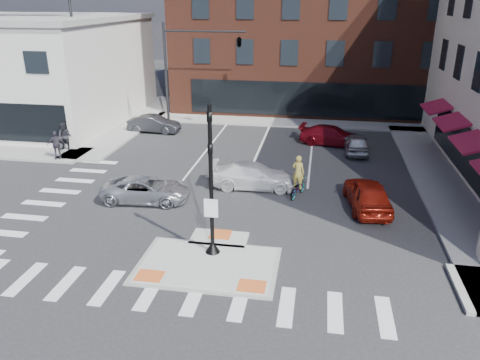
% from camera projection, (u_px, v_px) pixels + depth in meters
% --- Properties ---
extents(ground, '(120.00, 120.00, 0.00)m').
position_uv_depth(ground, '(211.00, 259.00, 18.46)').
color(ground, '#28282B').
rests_on(ground, ground).
extents(refuge_island, '(5.40, 4.65, 0.13)m').
position_uv_depth(refuge_island, '(209.00, 262.00, 18.21)').
color(refuge_island, gray).
rests_on(refuge_island, ground).
extents(sidewalk_nw, '(23.50, 20.50, 0.15)m').
position_uv_depth(sidewalk_nw, '(40.00, 134.00, 35.12)').
color(sidewalk_nw, gray).
rests_on(sidewalk_nw, ground).
extents(sidewalk_e, '(3.00, 24.00, 0.15)m').
position_uv_depth(sidewalk_e, '(442.00, 183.00, 25.88)').
color(sidewalk_e, gray).
rests_on(sidewalk_e, ground).
extents(sidewalk_n, '(26.00, 3.00, 0.15)m').
position_uv_depth(sidewalk_n, '(308.00, 123.00, 38.13)').
color(sidewalk_n, gray).
rests_on(sidewalk_n, ground).
extents(building_nw, '(20.40, 16.40, 14.40)m').
position_uv_depth(building_nw, '(6.00, 67.00, 38.74)').
color(building_nw, silver).
rests_on(building_nw, ground).
extents(building_n, '(24.40, 18.40, 15.50)m').
position_uv_depth(building_n, '(316.00, 18.00, 44.47)').
color(building_n, '#512519').
rests_on(building_n, ground).
extents(building_far_left, '(10.00, 12.00, 10.00)m').
position_uv_depth(building_far_left, '(267.00, 33.00, 64.96)').
color(building_far_left, slate).
rests_on(building_far_left, ground).
extents(building_far_right, '(12.00, 12.00, 12.00)m').
position_uv_depth(building_far_right, '(363.00, 25.00, 64.36)').
color(building_far_right, brown).
rests_on(building_far_right, ground).
extents(signal_pole, '(0.60, 0.60, 5.98)m').
position_uv_depth(signal_pole, '(212.00, 201.00, 17.96)').
color(signal_pole, black).
rests_on(signal_pole, refuge_island).
extents(mast_arm_signal, '(6.10, 2.24, 8.00)m').
position_uv_depth(mast_arm_signal, '(219.00, 49.00, 33.25)').
color(mast_arm_signal, black).
rests_on(mast_arm_signal, ground).
extents(silver_suv, '(4.57, 2.37, 1.23)m').
position_uv_depth(silver_suv, '(146.00, 190.00, 23.54)').
color(silver_suv, '#AFB1B7').
rests_on(silver_suv, ground).
extents(red_sedan, '(2.34, 4.58, 1.49)m').
position_uv_depth(red_sedan, '(367.00, 194.00, 22.67)').
color(red_sedan, maroon).
rests_on(red_sedan, ground).
extents(white_pickup, '(4.77, 2.16, 1.36)m').
position_uv_depth(white_pickup, '(254.00, 176.00, 25.19)').
color(white_pickup, white).
rests_on(white_pickup, ground).
extents(bg_car_dark, '(3.98, 1.53, 1.29)m').
position_uv_depth(bg_car_dark, '(154.00, 124.00, 35.57)').
color(bg_car_dark, '#25262A').
rests_on(bg_car_dark, ground).
extents(bg_car_silver, '(1.70, 3.84, 1.28)m').
position_uv_depth(bg_car_silver, '(356.00, 143.00, 30.92)').
color(bg_car_silver, '#B7BABF').
rests_on(bg_car_silver, ground).
extents(bg_car_red, '(4.75, 2.52, 1.31)m').
position_uv_depth(bg_car_red, '(332.00, 136.00, 32.56)').
color(bg_car_red, maroon).
rests_on(bg_car_red, ground).
extents(cyclist, '(1.17, 1.87, 2.23)m').
position_uv_depth(cyclist, '(298.00, 183.00, 24.05)').
color(cyclist, '#3F3F44').
rests_on(cyclist, ground).
extents(pedestrian_a, '(0.96, 0.77, 1.88)m').
position_uv_depth(pedestrian_a, '(65.00, 137.00, 30.76)').
color(pedestrian_a, black).
rests_on(pedestrian_a, sidewalk_nw).
extents(pedestrian_b, '(1.13, 0.82, 1.78)m').
position_uv_depth(pedestrian_b, '(56.00, 145.00, 29.20)').
color(pedestrian_b, '#322E39').
rests_on(pedestrian_b, sidewalk_nw).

